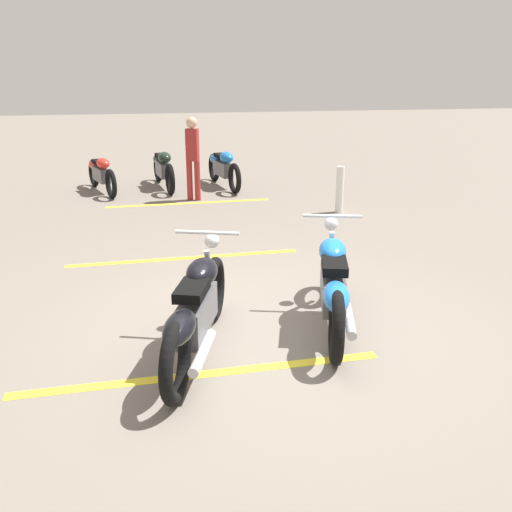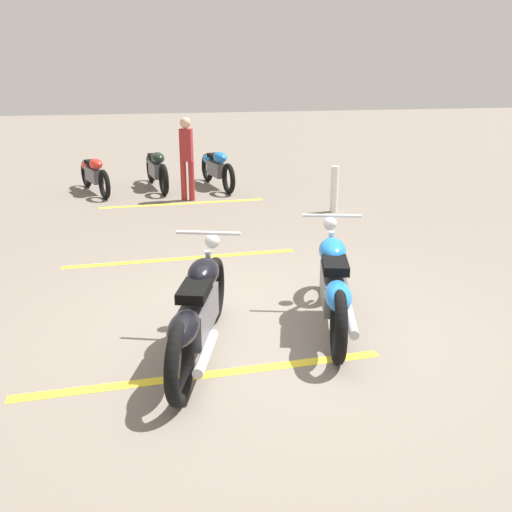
{
  "view_description": "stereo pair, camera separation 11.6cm",
  "coord_description": "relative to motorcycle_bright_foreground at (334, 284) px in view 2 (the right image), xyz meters",
  "views": [
    {
      "loc": [
        -5.1,
        1.13,
        2.49
      ],
      "look_at": [
        0.34,
        0.0,
        0.65
      ],
      "focal_mm": 39.51,
      "sensor_mm": 36.0,
      "label": 1
    },
    {
      "loc": [
        -5.07,
        1.25,
        2.49
      ],
      "look_at": [
        0.34,
        0.0,
        0.65
      ],
      "focal_mm": 39.51,
      "sensor_mm": 36.0,
      "label": 2
    }
  ],
  "objects": [
    {
      "name": "motorcycle_bright_foreground",
      "position": [
        0.0,
        0.0,
        0.0
      ],
      "size": [
        2.17,
        0.81,
        1.04
      ],
      "rotation": [
        0.0,
        0.0,
        -0.29
      ],
      "color": "black",
      "rests_on": "ground"
    },
    {
      "name": "parking_stripe_far",
      "position": [
        5.88,
        0.9,
        -0.46
      ],
      "size": [
        0.17,
        3.2,
        0.01
      ],
      "primitive_type": "cube",
      "rotation": [
        0.0,
        0.0,
        1.59
      ],
      "color": "yellow",
      "rests_on": "ground"
    },
    {
      "name": "parking_stripe_near",
      "position": [
        -0.69,
        1.4,
        -0.46
      ],
      "size": [
        0.17,
        3.2,
        0.01
      ],
      "primitive_type": "cube",
      "rotation": [
        0.0,
        0.0,
        1.59
      ],
      "color": "yellow",
      "rests_on": "ground"
    },
    {
      "name": "bollard_post",
      "position": [
        4.6,
        -1.73,
        -0.04
      ],
      "size": [
        0.14,
        0.14,
        0.84
      ],
      "primitive_type": "cylinder",
      "color": "white",
      "rests_on": "ground"
    },
    {
      "name": "motorcycle_row_far_left",
      "position": [
        7.38,
        -0.0,
        -0.02
      ],
      "size": [
        2.14,
        0.47,
        0.81
      ],
      "rotation": [
        0.0,
        0.0,
        3.3
      ],
      "color": "black",
      "rests_on": "ground"
    },
    {
      "name": "bystander_near_row",
      "position": [
        6.16,
        0.77,
        0.45
      ],
      "size": [
        0.25,
        0.28,
        1.63
      ],
      "rotation": [
        0.0,
        0.0,
        2.77
      ],
      "color": "maroon",
      "rests_on": "ground"
    },
    {
      "name": "ground_plane",
      "position": [
        0.13,
        0.69,
        -0.46
      ],
      "size": [
        60.0,
        60.0,
        0.0
      ],
      "primitive_type": "plane",
      "color": "slate"
    },
    {
      "name": "motorcycle_dark_foreground",
      "position": [
        -0.36,
        1.4,
        0.0
      ],
      "size": [
        2.15,
        0.87,
        1.04
      ],
      "rotation": [
        0.0,
        0.0,
        -0.33
      ],
      "color": "black",
      "rests_on": "ground"
    },
    {
      "name": "motorcycle_row_left",
      "position": [
        7.57,
        1.31,
        -0.01
      ],
      "size": [
        2.18,
        0.42,
        0.82
      ],
      "rotation": [
        0.0,
        0.0,
        3.26
      ],
      "color": "black",
      "rests_on": "ground"
    },
    {
      "name": "motorcycle_row_center",
      "position": [
        7.36,
        2.63,
        -0.05
      ],
      "size": [
        1.94,
        0.7,
        0.76
      ],
      "rotation": [
        0.0,
        0.0,
        3.45
      ],
      "color": "black",
      "rests_on": "ground"
    },
    {
      "name": "parking_stripe_mid",
      "position": [
        2.5,
        1.28,
        -0.46
      ],
      "size": [
        0.17,
        3.2,
        0.01
      ],
      "primitive_type": "cube",
      "rotation": [
        0.0,
        0.0,
        1.59
      ],
      "color": "yellow",
      "rests_on": "ground"
    }
  ]
}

